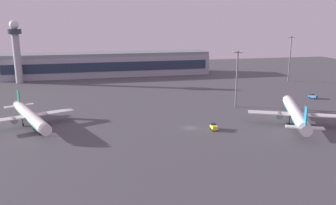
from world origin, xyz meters
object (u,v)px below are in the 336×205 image
object	(u,v)px
airplane_far_stand	(30,116)
apron_light_east	(237,75)
apron_light_central	(290,56)
cargo_loader	(313,96)
control_tower	(16,47)
airplane_taxiway_distant	(296,114)
baggage_tractor	(214,127)

from	to	relation	value
airplane_far_stand	apron_light_east	size ratio (longest dim) A/B	1.60
airplane_far_stand	apron_light_central	bearing A→B (deg)	-178.01
cargo_loader	apron_light_central	distance (m)	52.34
airplane_far_stand	apron_light_east	distance (m)	89.00
cargo_loader	airplane_far_stand	bearing A→B (deg)	166.70
control_tower	cargo_loader	distance (m)	175.52
cargo_loader	airplane_taxiway_distant	bearing A→B (deg)	-153.09
control_tower	apron_light_central	size ratio (longest dim) A/B	1.34
cargo_loader	apron_light_east	bearing A→B (deg)	168.33
apron_light_central	baggage_tractor	bearing A→B (deg)	-134.06
cargo_loader	apron_light_east	world-z (taller)	apron_light_east
airplane_taxiway_distant	airplane_far_stand	bearing A→B (deg)	-167.59
cargo_loader	control_tower	bearing A→B (deg)	131.43
airplane_far_stand	cargo_loader	distance (m)	134.67
baggage_tractor	apron_light_central	bearing A→B (deg)	50.43
airplane_taxiway_distant	cargo_loader	size ratio (longest dim) A/B	9.48
baggage_tractor	airplane_far_stand	bearing A→B (deg)	168.33
baggage_tractor	airplane_taxiway_distant	bearing A→B (deg)	3.01
control_tower	apron_light_central	world-z (taller)	control_tower
airplane_taxiway_distant	apron_light_east	xyz separation A→B (m)	(-11.31, 30.51, 10.31)
cargo_loader	apron_light_central	size ratio (longest dim) A/B	0.16
airplane_taxiway_distant	cargo_loader	world-z (taller)	airplane_taxiway_distant
apron_light_central	apron_light_east	distance (m)	82.11
control_tower	apron_light_east	bearing A→B (deg)	-39.10
control_tower	airplane_far_stand	bearing A→B (deg)	-78.05
airplane_far_stand	cargo_loader	size ratio (longest dim) A/B	9.02
apron_light_central	airplane_taxiway_distant	bearing A→B (deg)	-119.96
control_tower	apron_light_east	distance (m)	140.21
airplane_taxiway_distant	airplane_far_stand	size ratio (longest dim) A/B	1.05
airplane_far_stand	baggage_tractor	distance (m)	69.14
control_tower	apron_light_central	distance (m)	172.69
control_tower	airplane_far_stand	size ratio (longest dim) A/B	0.94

